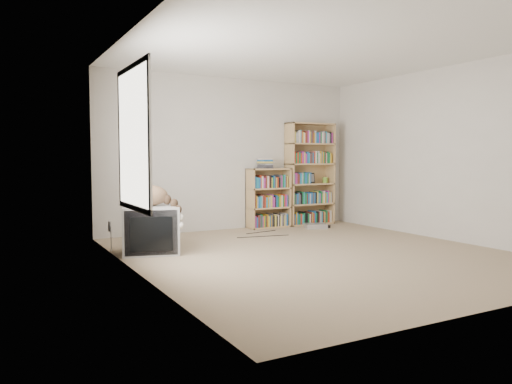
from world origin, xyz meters
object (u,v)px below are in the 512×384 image
crt_tv (151,229)px  bookcase_tall (309,176)px  bookcase_short (268,200)px  cat (153,198)px  dvd_player (315,226)px

crt_tv → bookcase_tall: 3.55m
crt_tv → bookcase_short: 2.74m
bookcase_tall → bookcase_short: size_ratio=1.78×
cat → dvd_player: size_ratio=1.98×
cat → bookcase_tall: bearing=29.6°
bookcase_short → dvd_player: bookcase_short is taller
crt_tv → cat: 0.40m
cat → bookcase_short: bearing=36.2°
cat → bookcase_tall: (3.26, 1.31, 0.17)m
bookcase_tall → cat: bearing=-158.0°
bookcase_tall → bookcase_short: bearing=-179.9°
crt_tv → cat: cat is taller
cat → crt_tv: bearing=113.9°
crt_tv → bookcase_short: size_ratio=0.82×
crt_tv → bookcase_tall: size_ratio=0.46×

